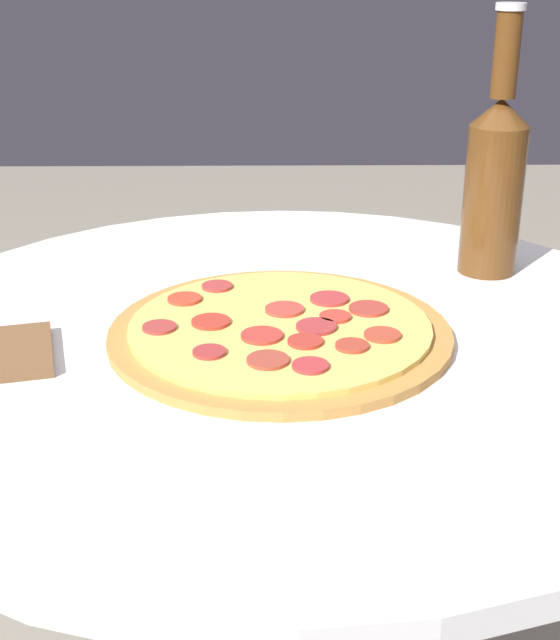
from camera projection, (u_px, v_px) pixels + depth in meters
name	position (u px, v px, depth m)	size (l,w,h in m)	color
table	(284.00, 494.00, 1.02)	(0.89, 0.89, 0.77)	white
pizza	(280.00, 331.00, 0.91)	(0.35, 0.35, 0.02)	#B77F3D
beer_bottle	(495.00, 177.00, 1.05)	(0.07, 0.07, 0.31)	#563314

